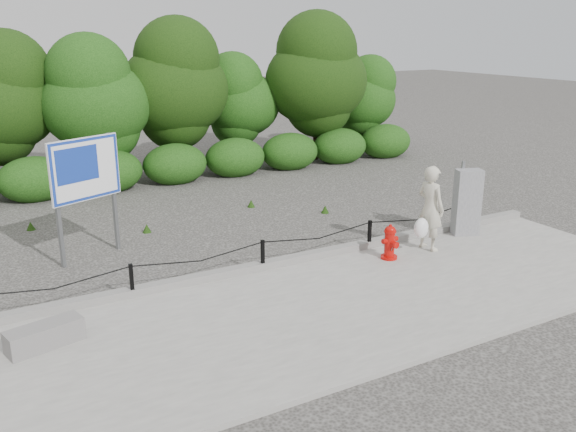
% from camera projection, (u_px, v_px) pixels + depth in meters
% --- Properties ---
extents(ground, '(90.00, 90.00, 0.00)m').
position_uv_depth(ground, '(263.00, 274.00, 11.62)').
color(ground, '#2D2B28').
rests_on(ground, ground).
extents(sidewalk, '(14.00, 4.00, 0.08)m').
position_uv_depth(sidewalk, '(319.00, 312.00, 9.94)').
color(sidewalk, gray).
rests_on(sidewalk, ground).
extents(curb, '(14.00, 0.22, 0.14)m').
position_uv_depth(curb, '(262.00, 266.00, 11.62)').
color(curb, slate).
rests_on(curb, sidewalk).
extents(chain_barrier, '(10.06, 0.06, 0.60)m').
position_uv_depth(chain_barrier, '(263.00, 251.00, 11.49)').
color(chain_barrier, black).
rests_on(chain_barrier, sidewalk).
extents(treeline, '(20.03, 3.79, 4.97)m').
position_uv_depth(treeline, '(150.00, 93.00, 18.62)').
color(treeline, black).
rests_on(treeline, ground).
extents(fire_hydrant, '(0.38, 0.38, 0.71)m').
position_uv_depth(fire_hydrant, '(390.00, 242.00, 12.08)').
color(fire_hydrant, '#BA0A06').
rests_on(fire_hydrant, sidewalk).
extents(pedestrian, '(0.76, 0.69, 1.77)m').
position_uv_depth(pedestrian, '(430.00, 209.00, 12.44)').
color(pedestrian, beige).
rests_on(pedestrian, sidewalk).
extents(concrete_block, '(1.13, 0.62, 0.34)m').
position_uv_depth(concrete_block, '(45.00, 335.00, 8.76)').
color(concrete_block, slate).
rests_on(concrete_block, sidewalk).
extents(utility_cabinet, '(0.64, 0.51, 1.62)m').
position_uv_depth(utility_cabinet, '(467.00, 202.00, 13.41)').
color(utility_cabinet, '#959497').
rests_on(utility_cabinet, sidewalk).
extents(advertising_sign, '(1.44, 0.68, 2.47)m').
position_uv_depth(advertising_sign, '(85.00, 175.00, 11.90)').
color(advertising_sign, slate).
rests_on(advertising_sign, ground).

